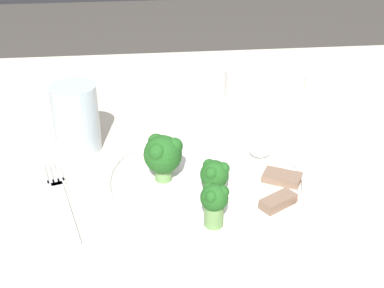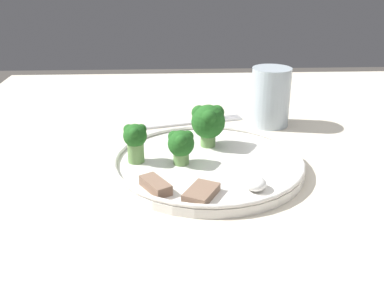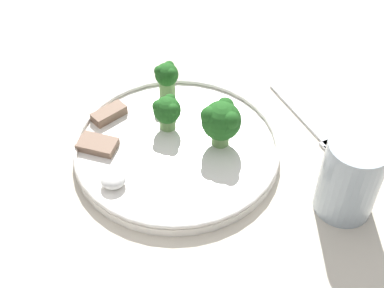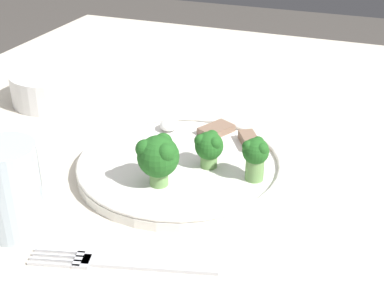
# 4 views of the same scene
# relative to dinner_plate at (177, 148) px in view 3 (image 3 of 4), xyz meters

# --- Properties ---
(table) EXTENTS (1.22, 0.98, 0.77)m
(table) POSITION_rel_dinner_plate_xyz_m (0.05, 0.04, -0.11)
(table) COLOR beige
(table) RESTS_ON ground_plane
(dinner_plate) EXTENTS (0.26, 0.26, 0.02)m
(dinner_plate) POSITION_rel_dinner_plate_xyz_m (0.00, 0.00, 0.00)
(dinner_plate) COLOR white
(dinner_plate) RESTS_ON table
(fork) EXTENTS (0.07, 0.19, 0.00)m
(fork) POSITION_rel_dinner_plate_xyz_m (-0.19, -0.02, -0.01)
(fork) COLOR silver
(fork) RESTS_ON table
(drinking_glass) EXTENTS (0.07, 0.07, 0.10)m
(drinking_glass) POSITION_rel_dinner_plate_xyz_m (-0.18, 0.12, 0.04)
(drinking_glass) COLOR #B2C1CC
(drinking_glass) RESTS_ON table
(broccoli_floret_near_rim_left) EXTENTS (0.05, 0.05, 0.06)m
(broccoli_floret_near_rim_left) POSITION_rel_dinner_plate_xyz_m (-0.06, 0.00, 0.04)
(broccoli_floret_near_rim_left) COLOR #709E56
(broccoli_floret_near_rim_left) RESTS_ON dinner_plate
(broccoli_floret_center_left) EXTENTS (0.03, 0.03, 0.05)m
(broccoli_floret_center_left) POSITION_rel_dinner_plate_xyz_m (-0.00, -0.10, 0.04)
(broccoli_floret_center_left) COLOR #709E56
(broccoli_floret_center_left) RESTS_ON dinner_plate
(broccoli_floret_back_left) EXTENTS (0.04, 0.04, 0.05)m
(broccoli_floret_back_left) POSITION_rel_dinner_plate_xyz_m (0.01, -0.04, 0.03)
(broccoli_floret_back_left) COLOR #709E56
(broccoli_floret_back_left) RESTS_ON dinner_plate
(meat_slice_front_slice) EXTENTS (0.05, 0.04, 0.01)m
(meat_slice_front_slice) POSITION_rel_dinner_plate_xyz_m (0.08, -0.07, 0.01)
(meat_slice_front_slice) COLOR #846651
(meat_slice_front_slice) RESTS_ON dinner_plate
(meat_slice_middle_slice) EXTENTS (0.06, 0.05, 0.01)m
(meat_slice_middle_slice) POSITION_rel_dinner_plate_xyz_m (0.10, -0.02, 0.01)
(meat_slice_middle_slice) COLOR #846651
(meat_slice_middle_slice) RESTS_ON dinner_plate
(sauce_dollop) EXTENTS (0.03, 0.03, 0.02)m
(sauce_dollop) POSITION_rel_dinner_plate_xyz_m (0.08, 0.05, 0.01)
(sauce_dollop) COLOR white
(sauce_dollop) RESTS_ON dinner_plate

